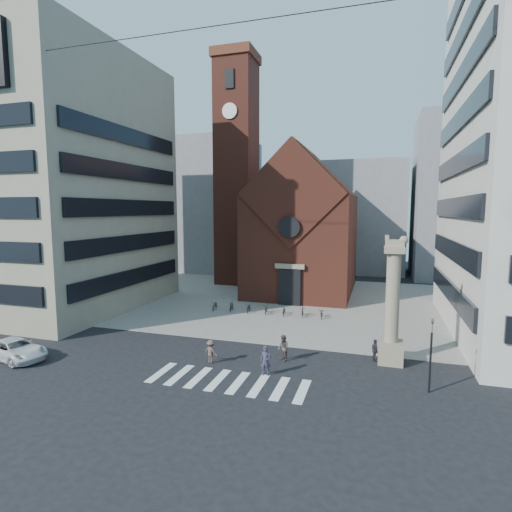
{
  "coord_description": "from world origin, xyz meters",
  "views": [
    {
      "loc": [
        8.98,
        -24.54,
        10.34
      ],
      "look_at": [
        -1.06,
        8.0,
        6.36
      ],
      "focal_mm": 28.0,
      "sensor_mm": 36.0,
      "label": 1
    }
  ],
  "objects_px": {
    "pedestrian_2": "(375,350)",
    "traffic_light": "(431,354)",
    "lion_column": "(392,313)",
    "pedestrian_1": "(283,348)",
    "scooter_0": "(215,305)",
    "pedestrian_0": "(266,361)",
    "white_car": "(16,349)"
  },
  "relations": [
    {
      "from": "lion_column",
      "to": "traffic_light",
      "type": "height_order",
      "value": "lion_column"
    },
    {
      "from": "pedestrian_0",
      "to": "scooter_0",
      "type": "bearing_deg",
      "value": 120.98
    },
    {
      "from": "lion_column",
      "to": "scooter_0",
      "type": "xyz_separation_m",
      "value": [
        -17.0,
        9.77,
        -2.97
      ]
    },
    {
      "from": "white_car",
      "to": "traffic_light",
      "type": "bearing_deg",
      "value": -71.19
    },
    {
      "from": "lion_column",
      "to": "pedestrian_2",
      "type": "xyz_separation_m",
      "value": [
        -1.01,
        0.0,
        -2.69
      ]
    },
    {
      "from": "pedestrian_0",
      "to": "pedestrian_2",
      "type": "height_order",
      "value": "pedestrian_0"
    },
    {
      "from": "lion_column",
      "to": "pedestrian_0",
      "type": "relative_size",
      "value": 4.62
    },
    {
      "from": "white_car",
      "to": "pedestrian_0",
      "type": "height_order",
      "value": "pedestrian_0"
    },
    {
      "from": "pedestrian_2",
      "to": "scooter_0",
      "type": "xyz_separation_m",
      "value": [
        -15.99,
        9.77,
        -0.28
      ]
    },
    {
      "from": "lion_column",
      "to": "traffic_light",
      "type": "bearing_deg",
      "value": -63.54
    },
    {
      "from": "white_car",
      "to": "scooter_0",
      "type": "relative_size",
      "value": 3.0
    },
    {
      "from": "lion_column",
      "to": "pedestrian_2",
      "type": "relative_size",
      "value": 5.65
    },
    {
      "from": "lion_column",
      "to": "pedestrian_2",
      "type": "distance_m",
      "value": 2.87
    },
    {
      "from": "white_car",
      "to": "pedestrian_1",
      "type": "xyz_separation_m",
      "value": [
        17.82,
        5.14,
        0.21
      ]
    },
    {
      "from": "lion_column",
      "to": "scooter_0",
      "type": "height_order",
      "value": "lion_column"
    },
    {
      "from": "pedestrian_1",
      "to": "scooter_0",
      "type": "height_order",
      "value": "pedestrian_1"
    },
    {
      "from": "lion_column",
      "to": "pedestrian_0",
      "type": "xyz_separation_m",
      "value": [
        -7.52,
        -4.46,
        -2.52
      ]
    },
    {
      "from": "lion_column",
      "to": "traffic_light",
      "type": "xyz_separation_m",
      "value": [
        1.99,
        -4.0,
        -1.17
      ]
    },
    {
      "from": "pedestrian_1",
      "to": "pedestrian_0",
      "type": "bearing_deg",
      "value": -46.26
    },
    {
      "from": "scooter_0",
      "to": "lion_column",
      "type": "bearing_deg",
      "value": -38.15
    },
    {
      "from": "lion_column",
      "to": "pedestrian_1",
      "type": "height_order",
      "value": "lion_column"
    },
    {
      "from": "pedestrian_1",
      "to": "pedestrian_2",
      "type": "distance_m",
      "value": 6.27
    },
    {
      "from": "traffic_light",
      "to": "pedestrian_0",
      "type": "xyz_separation_m",
      "value": [
        -9.51,
        -0.46,
        -1.35
      ]
    },
    {
      "from": "pedestrian_0",
      "to": "pedestrian_2",
      "type": "distance_m",
      "value": 7.89
    },
    {
      "from": "pedestrian_2",
      "to": "pedestrian_0",
      "type": "bearing_deg",
      "value": 101.3
    },
    {
      "from": "traffic_light",
      "to": "lion_column",
      "type": "bearing_deg",
      "value": 116.46
    },
    {
      "from": "pedestrian_2",
      "to": "traffic_light",
      "type": "bearing_deg",
      "value": -166.26
    },
    {
      "from": "pedestrian_2",
      "to": "scooter_0",
      "type": "bearing_deg",
      "value": 35.43
    },
    {
      "from": "lion_column",
      "to": "white_car",
      "type": "xyz_separation_m",
      "value": [
        -24.83,
        -6.96,
        -2.77
      ]
    },
    {
      "from": "lion_column",
      "to": "scooter_0",
      "type": "relative_size",
      "value": 5.23
    },
    {
      "from": "traffic_light",
      "to": "pedestrian_2",
      "type": "bearing_deg",
      "value": 126.87
    },
    {
      "from": "pedestrian_1",
      "to": "lion_column",
      "type": "bearing_deg",
      "value": 69.02
    }
  ]
}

